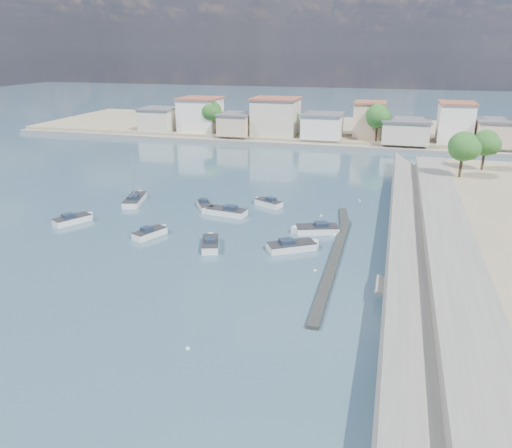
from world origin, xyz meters
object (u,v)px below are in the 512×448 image
at_px(motorboat_b, 151,233).
at_px(motorboat_f, 267,203).
at_px(motorboat_d, 315,230).
at_px(motorboat_a, 210,244).
at_px(motorboat_h, 294,246).
at_px(motorboat_e, 74,220).
at_px(sailboat, 135,199).
at_px(motorboat_c, 225,212).
at_px(motorboat_g, 205,207).

bearing_deg(motorboat_b, motorboat_f, 56.22).
xyz_separation_m(motorboat_b, motorboat_d, (18.05, 6.18, -0.00)).
xyz_separation_m(motorboat_a, motorboat_h, (8.96, 1.64, -0.00)).
bearing_deg(motorboat_e, motorboat_h, -2.74).
xyz_separation_m(motorboat_b, sailboat, (-8.33, 11.63, 0.03)).
bearing_deg(sailboat, motorboat_c, -7.47).
height_order(motorboat_c, sailboat, sailboat).
height_order(motorboat_c, motorboat_h, same).
distance_m(motorboat_d, motorboat_e, 29.82).
height_order(motorboat_b, motorboat_f, same).
bearing_deg(motorboat_c, motorboat_e, -154.78).
height_order(motorboat_d, motorboat_h, same).
height_order(motorboat_c, motorboat_e, same).
distance_m(motorboat_d, motorboat_h, 5.94).
distance_m(motorboat_c, motorboat_g, 3.55).
xyz_separation_m(motorboat_e, motorboat_h, (28.15, -1.35, 0.00)).
bearing_deg(motorboat_g, motorboat_h, -36.81).
distance_m(motorboat_b, motorboat_c, 11.32).
xyz_separation_m(motorboat_d, sailboat, (-26.39, 5.46, 0.03)).
bearing_deg(motorboat_c, sailboat, 172.53).
height_order(motorboat_a, sailboat, sailboat).
bearing_deg(sailboat, motorboat_a, -38.70).
bearing_deg(sailboat, motorboat_b, -54.39).
height_order(motorboat_f, motorboat_h, same).
bearing_deg(motorboat_d, motorboat_a, -144.23).
distance_m(motorboat_a, motorboat_d, 12.70).
bearing_deg(motorboat_c, motorboat_d, -16.31).
bearing_deg(motorboat_f, motorboat_a, -98.05).
distance_m(motorboat_c, motorboat_f, 6.81).
distance_m(motorboat_e, motorboat_h, 28.18).
bearing_deg(motorboat_b, motorboat_c, 59.90).
distance_m(motorboat_a, motorboat_h, 9.11).
relative_size(motorboat_e, motorboat_h, 0.89).
xyz_separation_m(motorboat_g, motorboat_h, (14.33, -10.72, -0.00)).
bearing_deg(motorboat_d, motorboat_c, 163.69).
relative_size(motorboat_d, motorboat_e, 1.17).
bearing_deg(motorboat_e, motorboat_d, 8.56).
bearing_deg(motorboat_a, motorboat_d, 35.77).
xyz_separation_m(motorboat_f, sailboat, (-18.38, -3.38, 0.03)).
xyz_separation_m(motorboat_b, motorboat_c, (5.68, 9.80, 0.00)).
bearing_deg(motorboat_f, motorboat_h, -65.52).
bearing_deg(motorboat_a, motorboat_f, 81.95).
bearing_deg(motorboat_h, motorboat_a, -169.65).
bearing_deg(motorboat_d, motorboat_b, -161.11).
bearing_deg(motorboat_h, motorboat_e, 177.26).
height_order(motorboat_d, sailboat, sailboat).
xyz_separation_m(motorboat_a, sailboat, (-16.08, 12.88, 0.03)).
xyz_separation_m(motorboat_b, motorboat_h, (16.71, 0.39, 0.00)).
bearing_deg(motorboat_c, motorboat_a, -79.39).
height_order(motorboat_a, motorboat_f, same).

